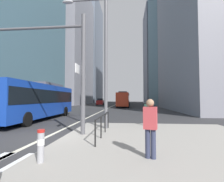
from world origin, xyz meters
TOP-DOWN VIEW (x-y plane):
  - ground_plane at (0.00, 20.00)m, footprint 160.00×160.00m
  - median_island at (5.50, -1.00)m, footprint 9.00×10.00m
  - lane_centre_line at (0.00, 30.00)m, footprint 0.20×80.00m
  - office_tower_left_mid at (-16.00, 46.98)m, footprint 11.68×24.10m
  - office_tower_left_far at (-16.00, 76.46)m, footprint 10.60×24.48m
  - office_tower_right_near at (17.00, 20.51)m, footprint 11.95×22.68m
  - office_tower_right_mid at (17.00, 44.26)m, footprint 11.01×18.92m
  - office_tower_right_far at (17.00, 64.47)m, footprint 11.36×16.76m
  - city_bus_blue_oncoming at (-4.05, 6.29)m, footprint 2.81×11.16m
  - city_bus_red_receding at (2.96, 30.20)m, footprint 2.87×11.68m
  - city_bus_red_distant at (2.37, 51.06)m, footprint 2.88×11.76m
  - car_oncoming_mid at (-3.70, 38.13)m, footprint 2.20×4.21m
  - car_receding_near at (2.46, 40.55)m, footprint 2.19×4.18m
  - car_receding_far at (3.06, 39.35)m, footprint 2.10×4.18m
  - traffic_signal_gantry at (-0.54, 0.11)m, footprint 6.86×0.65m
  - street_lamp_post at (2.68, 1.85)m, footprint 5.50×0.32m
  - bollard_left at (1.61, -3.53)m, footprint 0.20×0.20m
  - pedestrian_railing at (2.80, 0.05)m, footprint 0.06×4.00m
  - pedestrian_waiting at (4.64, -2.93)m, footprint 0.43×0.34m
  - pedestrian_walking at (5.25, 2.99)m, footprint 0.42×0.45m

SIDE VIEW (x-z plane):
  - ground_plane at x=0.00m, z-range 0.00..0.00m
  - lane_centre_line at x=0.00m, z-range 0.00..0.01m
  - median_island at x=5.50m, z-range 0.00..0.15m
  - bollard_left at x=1.61m, z-range 0.20..1.09m
  - pedestrian_railing at x=2.80m, z-range 0.38..1.36m
  - car_receding_near at x=2.46m, z-range 0.02..1.96m
  - car_oncoming_mid at x=-3.70m, z-range 0.02..1.96m
  - car_receding_far at x=3.06m, z-range 0.02..1.96m
  - pedestrian_walking at x=5.25m, z-range 0.23..1.85m
  - pedestrian_waiting at x=4.64m, z-range 0.25..1.98m
  - city_bus_blue_oncoming at x=-4.05m, z-range 0.14..3.54m
  - city_bus_red_receding at x=2.96m, z-range 0.14..3.54m
  - city_bus_red_distant at x=2.37m, z-range 0.14..3.54m
  - traffic_signal_gantry at x=-0.54m, z-range 1.15..7.15m
  - street_lamp_post at x=2.68m, z-range 1.28..9.28m
  - office_tower_right_near at x=17.00m, z-range 0.00..32.54m
  - office_tower_left_mid at x=-16.00m, z-range 0.00..39.78m
  - office_tower_right_far at x=17.00m, z-range 0.00..39.92m
  - office_tower_right_mid at x=17.00m, z-range 0.00..47.72m
  - office_tower_left_far at x=-16.00m, z-range 0.00..52.42m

